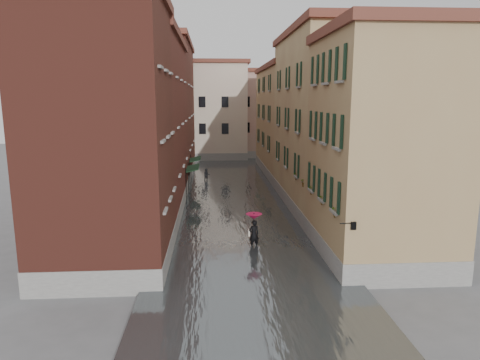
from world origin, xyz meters
name	(u,v)px	position (x,y,z in m)	size (l,w,h in m)	color
ground	(244,246)	(0.00, 0.00, 0.00)	(120.00, 120.00, 0.00)	#5F5F61
floodwater	(233,195)	(0.00, 13.00, 0.10)	(10.00, 60.00, 0.20)	#51575A
building_left_near	(106,138)	(-7.00, -2.00, 6.50)	(6.00, 8.00, 13.00)	brown
building_left_mid	(142,128)	(-7.00, 9.00, 6.25)	(6.00, 14.00, 12.50)	maroon
building_left_far	(164,112)	(-7.00, 24.00, 7.00)	(6.00, 16.00, 14.00)	brown
building_right_near	(381,151)	(7.00, -2.00, 5.75)	(6.00, 8.00, 11.50)	#A38054
building_right_mid	(326,124)	(7.00, 9.00, 6.50)	(6.00, 14.00, 13.00)	tan
building_right_far	(290,123)	(7.00, 24.00, 5.75)	(6.00, 16.00, 11.50)	#A38054
building_end_cream	(203,112)	(-3.00, 38.00, 6.50)	(12.00, 9.00, 13.00)	beige
building_end_pink	(264,115)	(6.00, 40.00, 6.00)	(10.00, 9.00, 12.00)	tan
awning_near	(192,169)	(-3.48, 13.04, 2.48)	(1.09, 3.37, 2.80)	black
awning_far	(195,160)	(-3.49, 18.50, 2.46)	(1.09, 2.87, 2.80)	black
wall_lantern	(353,225)	(4.33, -6.00, 3.01)	(0.71, 0.22, 0.35)	black
window_planters	(314,185)	(4.12, 0.41, 3.51)	(0.59, 10.35, 0.84)	brown
pedestrian_main	(254,228)	(0.55, -0.42, 1.24)	(0.95, 0.95, 2.06)	black
pedestrian_far	(207,175)	(-2.35, 19.63, 0.70)	(0.68, 0.53, 1.41)	black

